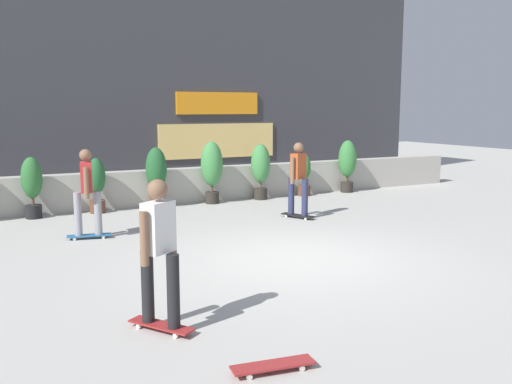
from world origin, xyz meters
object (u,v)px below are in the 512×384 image
skater_foreground (298,177)px  potted_plant_3 (156,173)px  skater_by_wall_left (87,190)px  potted_plant_7 (347,162)px  potted_plant_2 (97,183)px  skateboard_near_camera (273,365)px  potted_plant_4 (212,167)px  potted_plant_5 (261,167)px  skater_mid_plaza (159,248)px  potted_plant_6 (304,174)px  potted_plant_1 (32,184)px

skater_foreground → potted_plant_3: bearing=132.3°
skater_by_wall_left → potted_plant_3: bearing=50.8°
potted_plant_7 → potted_plant_2: bearing=180.0°
skateboard_near_camera → potted_plant_7: bearing=50.4°
potted_plant_4 → skater_by_wall_left: size_ratio=0.95×
skateboard_near_camera → potted_plant_4: bearing=71.0°
potted_plant_5 → skater_foreground: size_ratio=0.88×
potted_plant_2 → potted_plant_5: 4.33m
potted_plant_7 → skater_foreground: size_ratio=0.90×
skater_mid_plaza → potted_plant_7: bearing=43.1°
potted_plant_2 → potted_plant_5: potted_plant_5 is taller
potted_plant_7 → skateboard_near_camera: 11.49m
skater_by_wall_left → potted_plant_7: bearing=18.2°
skater_by_wall_left → skater_mid_plaza: bearing=-91.2°
potted_plant_3 → skater_foreground: 3.62m
potted_plant_3 → potted_plant_7: potted_plant_7 is taller
potted_plant_7 → potted_plant_6: bearing=180.0°
potted_plant_4 → skater_by_wall_left: (-3.58, -2.59, -0.00)m
potted_plant_4 → potted_plant_6: 2.81m
potted_plant_1 → skateboard_near_camera: (1.28, -8.83, -0.72)m
skater_foreground → skater_mid_plaza: bearing=-134.3°
potted_plant_2 → skateboard_near_camera: potted_plant_2 is taller
potted_plant_1 → potted_plant_2: bearing=0.0°
potted_plant_6 → skater_foreground: bearing=-124.3°
skater_by_wall_left → potted_plant_4: bearing=35.9°
potted_plant_6 → potted_plant_5: bearing=-180.0°
potted_plant_2 → skater_by_wall_left: bearing=-104.5°
potted_plant_4 → skateboard_near_camera: (-3.03, -8.83, -0.88)m
potted_plant_5 → potted_plant_7: bearing=0.0°
potted_plant_5 → skater_foreground: 2.72m
potted_plant_2 → potted_plant_3: size_ratio=0.86×
potted_plant_7 → potted_plant_5: bearing=180.0°
potted_plant_4 → skateboard_near_camera: bearing=-109.0°
skateboard_near_camera → potted_plant_5: bearing=63.3°
potted_plant_6 → skateboard_near_camera: size_ratio=1.45×
potted_plant_6 → skater_foreground: size_ratio=0.70×
potted_plant_2 → skater_mid_plaza: size_ratio=0.76×
potted_plant_7 → skater_by_wall_left: 8.27m
potted_plant_2 → potted_plant_7: 7.18m
potted_plant_5 → potted_plant_6: bearing=0.0°
potted_plant_4 → potted_plant_6: (2.79, 0.00, -0.32)m
potted_plant_2 → potted_plant_4: size_ratio=0.81×
potted_plant_4 → skateboard_near_camera: potted_plant_4 is taller
potted_plant_3 → skater_mid_plaza: skater_mid_plaza is taller
potted_plant_4 → skater_foreground: size_ratio=0.95×
potted_plant_4 → potted_plant_6: size_ratio=1.35×
potted_plant_3 → potted_plant_4: (1.47, 0.00, 0.07)m
potted_plant_2 → potted_plant_4: bearing=-0.0°
potted_plant_5 → skateboard_near_camera: bearing=-116.7°
potted_plant_1 → skateboard_near_camera: 8.96m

